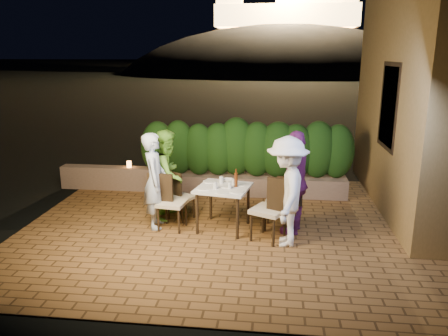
% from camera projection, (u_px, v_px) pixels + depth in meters
% --- Properties ---
extents(ground, '(400.00, 400.00, 0.00)m').
position_uv_depth(ground, '(225.00, 237.00, 7.21)').
color(ground, black).
rests_on(ground, ground).
extents(terrace_floor, '(7.00, 6.00, 0.15)m').
position_uv_depth(terrace_floor, '(228.00, 228.00, 7.70)').
color(terrace_floor, brown).
rests_on(terrace_floor, ground).
extents(building_wall, '(1.60, 5.00, 5.00)m').
position_uv_depth(building_wall, '(430.00, 77.00, 8.08)').
color(building_wall, '#9F793F').
rests_on(building_wall, ground).
extents(window_pane, '(0.08, 1.00, 1.40)m').
position_uv_depth(window_pane, '(390.00, 106.00, 7.82)').
color(window_pane, black).
rests_on(window_pane, building_wall).
extents(window_frame, '(0.06, 1.15, 1.55)m').
position_uv_depth(window_frame, '(390.00, 106.00, 7.82)').
color(window_frame, black).
rests_on(window_frame, building_wall).
extents(planter, '(4.20, 0.55, 0.40)m').
position_uv_depth(planter, '(246.00, 184.00, 9.34)').
color(planter, '#785F4C').
rests_on(planter, ground).
extents(hedge, '(4.00, 0.70, 1.10)m').
position_uv_depth(hedge, '(247.00, 150.00, 9.15)').
color(hedge, '#16360E').
rests_on(hedge, planter).
extents(parapet, '(2.20, 0.30, 0.50)m').
position_uv_depth(parapet, '(111.00, 178.00, 9.66)').
color(parapet, '#785F4C').
rests_on(parapet, ground).
extents(hill, '(52.00, 40.00, 22.00)m').
position_uv_depth(hill, '(283.00, 100.00, 65.63)').
color(hill, black).
rests_on(hill, ground).
extents(dining_table, '(0.98, 0.98, 0.75)m').
position_uv_depth(dining_table, '(223.00, 208.00, 7.42)').
color(dining_table, white).
rests_on(dining_table, ground).
extents(plate_nw, '(0.22, 0.22, 0.01)m').
position_uv_depth(plate_nw, '(203.00, 189.00, 7.21)').
color(plate_nw, white).
rests_on(plate_nw, dining_table).
extents(plate_sw, '(0.23, 0.23, 0.01)m').
position_uv_depth(plate_sw, '(210.00, 181.00, 7.61)').
color(plate_sw, white).
rests_on(plate_sw, dining_table).
extents(plate_ne, '(0.23, 0.23, 0.01)m').
position_uv_depth(plate_ne, '(237.00, 192.00, 7.05)').
color(plate_ne, white).
rests_on(plate_ne, dining_table).
extents(plate_se, '(0.22, 0.22, 0.01)m').
position_uv_depth(plate_se, '(241.00, 184.00, 7.43)').
color(plate_se, white).
rests_on(plate_se, dining_table).
extents(plate_centre, '(0.21, 0.21, 0.01)m').
position_uv_depth(plate_centre, '(226.00, 186.00, 7.33)').
color(plate_centre, white).
rests_on(plate_centre, dining_table).
extents(plate_front, '(0.22, 0.22, 0.01)m').
position_uv_depth(plate_front, '(222.00, 192.00, 7.01)').
color(plate_front, white).
rests_on(plate_front, dining_table).
extents(glass_nw, '(0.07, 0.07, 0.12)m').
position_uv_depth(glass_nw, '(215.00, 185.00, 7.20)').
color(glass_nw, silver).
rests_on(glass_nw, dining_table).
extents(glass_sw, '(0.07, 0.07, 0.12)m').
position_uv_depth(glass_sw, '(221.00, 180.00, 7.51)').
color(glass_sw, silver).
rests_on(glass_sw, dining_table).
extents(glass_ne, '(0.06, 0.06, 0.11)m').
position_uv_depth(glass_ne, '(230.00, 185.00, 7.21)').
color(glass_ne, silver).
rests_on(glass_ne, dining_table).
extents(glass_se, '(0.06, 0.06, 0.10)m').
position_uv_depth(glass_se, '(233.00, 182.00, 7.43)').
color(glass_se, silver).
rests_on(glass_se, dining_table).
extents(beer_bottle, '(0.06, 0.06, 0.31)m').
position_uv_depth(beer_bottle, '(236.00, 178.00, 7.29)').
color(beer_bottle, '#52260D').
rests_on(beer_bottle, dining_table).
extents(bowl, '(0.22, 0.22, 0.04)m').
position_uv_depth(bowl, '(228.00, 180.00, 7.62)').
color(bowl, white).
rests_on(bowl, dining_table).
extents(chair_left_front, '(0.50, 0.50, 0.97)m').
position_uv_depth(chair_left_front, '(172.00, 202.00, 7.39)').
color(chair_left_front, black).
rests_on(chair_left_front, ground).
extents(chair_left_back, '(0.54, 0.54, 0.85)m').
position_uv_depth(chair_left_back, '(181.00, 196.00, 7.85)').
color(chair_left_back, black).
rests_on(chair_left_back, ground).
extents(chair_right_front, '(0.65, 0.65, 1.05)m').
position_uv_depth(chair_right_front, '(268.00, 209.00, 6.93)').
color(chair_right_front, black).
rests_on(chair_right_front, ground).
extents(chair_right_back, '(0.49, 0.49, 0.93)m').
position_uv_depth(chair_right_back, '(277.00, 203.00, 7.40)').
color(chair_right_back, black).
rests_on(chair_right_back, ground).
extents(diner_blue, '(0.50, 0.67, 1.65)m').
position_uv_depth(diner_blue, '(155.00, 181.00, 7.40)').
color(diner_blue, silver).
rests_on(diner_blue, ground).
extents(diner_green, '(0.67, 0.83, 1.62)m').
position_uv_depth(diner_green, '(168.00, 174.00, 7.87)').
color(diner_green, '#7ED041').
rests_on(diner_green, ground).
extents(diner_white, '(0.68, 1.13, 1.72)m').
position_uv_depth(diner_white, '(287.00, 192.00, 6.70)').
color(diner_white, white).
rests_on(diner_white, ground).
extents(diner_purple, '(0.62, 1.08, 1.73)m').
position_uv_depth(diner_purple, '(295.00, 182.00, 7.19)').
color(diner_purple, '#6D2465').
rests_on(diner_purple, ground).
extents(parapet_lamp, '(0.10, 0.10, 0.14)m').
position_uv_depth(parapet_lamp, '(129.00, 164.00, 9.53)').
color(parapet_lamp, orange).
rests_on(parapet_lamp, parapet).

